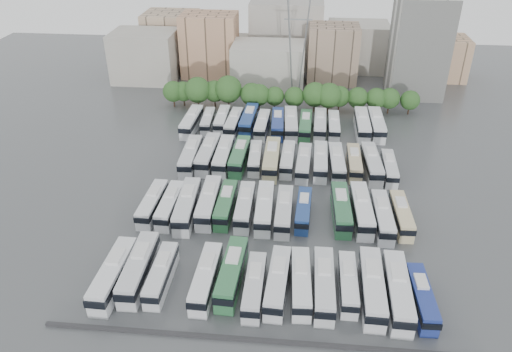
# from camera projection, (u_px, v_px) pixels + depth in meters

# --- Properties ---
(ground) EXTENTS (220.00, 220.00, 0.00)m
(ground) POSITION_uv_depth(u_px,v_px,m) (276.00, 200.00, 91.26)
(ground) COLOR #424447
(ground) RESTS_ON ground
(parapet) EXTENTS (56.00, 0.50, 0.50)m
(parapet) POSITION_uv_depth(u_px,v_px,m) (259.00, 340.00, 62.77)
(parapet) COLOR #2D2D30
(parapet) RESTS_ON ground
(tree_line) EXTENTS (64.80, 7.61, 8.75)m
(tree_line) POSITION_uv_depth(u_px,v_px,m) (278.00, 94.00, 125.32)
(tree_line) COLOR black
(tree_line) RESTS_ON ground
(city_buildings) EXTENTS (102.00, 35.00, 20.00)m
(city_buildings) POSITION_uv_depth(u_px,v_px,m) (267.00, 47.00, 149.69)
(city_buildings) COLOR #9E998E
(city_buildings) RESTS_ON ground
(apartment_tower) EXTENTS (14.00, 14.00, 26.00)m
(apartment_tower) POSITION_uv_depth(u_px,v_px,m) (419.00, 46.00, 131.70)
(apartment_tower) COLOR silver
(apartment_tower) RESTS_ON ground
(electricity_pylon) EXTENTS (9.00, 6.91, 33.83)m
(electricity_pylon) POSITION_uv_depth(u_px,v_px,m) (298.00, 29.00, 124.67)
(electricity_pylon) COLOR slate
(electricity_pylon) RESTS_ON ground
(bus_r0_s0) EXTENTS (3.17, 13.40, 4.19)m
(bus_r0_s0) POSITION_uv_depth(u_px,v_px,m) (114.00, 274.00, 70.78)
(bus_r0_s0) COLOR white
(bus_r0_s0) RESTS_ON ground
(bus_r0_s1) EXTENTS (3.16, 13.51, 4.23)m
(bus_r0_s1) POSITION_uv_depth(u_px,v_px,m) (139.00, 268.00, 71.85)
(bus_r0_s1) COLOR silver
(bus_r0_s1) RESTS_ON ground
(bus_r0_s2) EXTENTS (2.56, 11.57, 3.63)m
(bus_r0_s2) POSITION_uv_depth(u_px,v_px,m) (161.00, 274.00, 71.17)
(bus_r0_s2) COLOR silver
(bus_r0_s2) RESTS_ON ground
(bus_r0_s4) EXTENTS (2.97, 12.48, 3.90)m
(bus_r0_s4) POSITION_uv_depth(u_px,v_px,m) (206.00, 278.00, 70.37)
(bus_r0_s4) COLOR white
(bus_r0_s4) RESTS_ON ground
(bus_r0_s5) EXTENTS (3.41, 13.14, 4.09)m
(bus_r0_s5) POSITION_uv_depth(u_px,v_px,m) (232.00, 273.00, 71.14)
(bus_r0_s5) COLOR #2F6F41
(bus_r0_s5) RESTS_ON ground
(bus_r0_s6) EXTENTS (2.56, 11.67, 3.66)m
(bus_r0_s6) POSITION_uv_depth(u_px,v_px,m) (254.00, 286.00, 69.01)
(bus_r0_s6) COLOR silver
(bus_r0_s6) RESTS_ON ground
(bus_r0_s7) EXTENTS (3.35, 12.63, 3.92)m
(bus_r0_s7) POSITION_uv_depth(u_px,v_px,m) (278.00, 282.00, 69.60)
(bus_r0_s7) COLOR silver
(bus_r0_s7) RESTS_ON ground
(bus_r0_s8) EXTENTS (3.20, 12.32, 3.83)m
(bus_r0_s8) POSITION_uv_depth(u_px,v_px,m) (301.00, 282.00, 69.57)
(bus_r0_s8) COLOR silver
(bus_r0_s8) RESTS_ON ground
(bus_r0_s9) EXTENTS (2.82, 12.83, 4.02)m
(bus_r0_s9) POSITION_uv_depth(u_px,v_px,m) (324.00, 284.00, 69.09)
(bus_r0_s9) COLOR silver
(bus_r0_s9) RESTS_ON ground
(bus_r0_s10) EXTENTS (2.48, 11.07, 3.47)m
(bus_r0_s10) POSITION_uv_depth(u_px,v_px,m) (348.00, 283.00, 69.68)
(bus_r0_s10) COLOR silver
(bus_r0_s10) RESTS_ON ground
(bus_r0_s11) EXTENTS (3.30, 13.66, 4.26)m
(bus_r0_s11) POSITION_uv_depth(u_px,v_px,m) (372.00, 287.00, 68.48)
(bus_r0_s11) COLOR silver
(bus_r0_s11) RESTS_ON ground
(bus_r0_s12) EXTENTS (3.31, 13.69, 4.27)m
(bus_r0_s12) POSITION_uv_depth(u_px,v_px,m) (398.00, 291.00, 67.78)
(bus_r0_s12) COLOR silver
(bus_r0_s12) RESTS_ON ground
(bus_r0_s13) EXTENTS (2.80, 11.31, 3.53)m
(bus_r0_s13) POSITION_uv_depth(u_px,v_px,m) (422.00, 297.00, 67.23)
(bus_r0_s13) COLOR navy
(bus_r0_s13) RESTS_ON ground
(bus_r1_s0) EXTENTS (2.91, 11.96, 3.73)m
(bus_r1_s0) POSITION_uv_depth(u_px,v_px,m) (153.00, 203.00, 86.93)
(bus_r1_s0) COLOR silver
(bus_r1_s0) RESTS_ON ground
(bus_r1_s1) EXTENTS (2.74, 11.97, 3.75)m
(bus_r1_s1) POSITION_uv_depth(u_px,v_px,m) (170.00, 205.00, 86.49)
(bus_r1_s1) COLOR white
(bus_r1_s1) RESTS_ON ground
(bus_r1_s2) EXTENTS (3.53, 13.71, 4.27)m
(bus_r1_s2) POSITION_uv_depth(u_px,v_px,m) (187.00, 205.00, 85.94)
(bus_r1_s2) COLOR silver
(bus_r1_s2) RESTS_ON ground
(bus_r1_s3) EXTENTS (3.07, 13.20, 4.13)m
(bus_r1_s3) POSITION_uv_depth(u_px,v_px,m) (209.00, 202.00, 86.96)
(bus_r1_s3) COLOR silver
(bus_r1_s3) RESTS_ON ground
(bus_r1_s4) EXTENTS (2.78, 12.11, 3.79)m
(bus_r1_s4) POSITION_uv_depth(u_px,v_px,m) (226.00, 204.00, 86.65)
(bus_r1_s4) COLOR #2E6B3E
(bus_r1_s4) RESTS_ON ground
(bus_r1_s5) EXTENTS (2.76, 12.20, 3.82)m
(bus_r1_s5) POSITION_uv_depth(u_px,v_px,m) (245.00, 206.00, 86.05)
(bus_r1_s5) COLOR silver
(bus_r1_s5) RESTS_ON ground
(bus_r1_s6) EXTENTS (3.06, 12.93, 4.04)m
(bus_r1_s6) POSITION_uv_depth(u_px,v_px,m) (265.00, 207.00, 85.56)
(bus_r1_s6) COLOR white
(bus_r1_s6) RESTS_ON ground
(bus_r1_s7) EXTENTS (2.79, 12.29, 3.85)m
(bus_r1_s7) POSITION_uv_depth(u_px,v_px,m) (284.00, 211.00, 84.84)
(bus_r1_s7) COLOR silver
(bus_r1_s7) RESTS_ON ground
(bus_r1_s8) EXTENTS (2.89, 11.12, 3.46)m
(bus_r1_s8) POSITION_uv_depth(u_px,v_px,m) (303.00, 210.00, 85.45)
(bus_r1_s8) COLOR navy
(bus_r1_s8) RESTS_ON ground
(bus_r1_s10) EXTENTS (3.21, 13.01, 4.06)m
(bus_r1_s10) POSITION_uv_depth(u_px,v_px,m) (341.00, 209.00, 85.27)
(bus_r1_s10) COLOR #2C6740
(bus_r1_s10) RESTS_ON ground
(bus_r1_s11) EXTENTS (3.39, 13.47, 4.20)m
(bus_r1_s11) POSITION_uv_depth(u_px,v_px,m) (362.00, 209.00, 84.90)
(bus_r1_s11) COLOR white
(bus_r1_s11) RESTS_ON ground
(bus_r1_s12) EXTENTS (2.91, 12.49, 3.91)m
(bus_r1_s12) POSITION_uv_depth(u_px,v_px,m) (382.00, 216.00, 83.35)
(bus_r1_s12) COLOR silver
(bus_r1_s12) RESTS_ON ground
(bus_r1_s13) EXTENTS (2.80, 11.61, 3.63)m
(bus_r1_s13) POSITION_uv_depth(u_px,v_px,m) (401.00, 215.00, 83.99)
(bus_r1_s13) COLOR beige
(bus_r1_s13) RESTS_ON ground
(bus_r2_s1) EXTENTS (3.22, 13.35, 4.17)m
(bus_r2_s1) POSITION_uv_depth(u_px,v_px,m) (191.00, 156.00, 101.78)
(bus_r2_s1) COLOR silver
(bus_r2_s1) RESTS_ON ground
(bus_r2_s2) EXTENTS (3.33, 13.64, 4.25)m
(bus_r2_s2) POSITION_uv_depth(u_px,v_px,m) (208.00, 154.00, 102.51)
(bus_r2_s2) COLOR silver
(bus_r2_s2) RESTS_ON ground
(bus_r2_s3) EXTENTS (2.87, 13.09, 4.11)m
(bus_r2_s3) POSITION_uv_depth(u_px,v_px,m) (224.00, 155.00, 101.97)
(bus_r2_s3) COLOR silver
(bus_r2_s3) RESTS_ON ground
(bus_r2_s4) EXTENTS (3.27, 13.04, 4.06)m
(bus_r2_s4) POSITION_uv_depth(u_px,v_px,m) (240.00, 156.00, 101.91)
(bus_r2_s4) COLOR #307143
(bus_r2_s4) RESTS_ON ground
(bus_r2_s5) EXTENTS (2.81, 11.13, 3.47)m
(bus_r2_s5) POSITION_uv_depth(u_px,v_px,m) (255.00, 158.00, 101.75)
(bus_r2_s5) COLOR silver
(bus_r2_s5) RESTS_ON ground
(bus_r2_s6) EXTENTS (3.02, 13.63, 4.27)m
(bus_r2_s6) POSITION_uv_depth(u_px,v_px,m) (272.00, 159.00, 100.64)
(bus_r2_s6) COLOR #C1B885
(bus_r2_s6) RESTS_ON ground
(bus_r2_s7) EXTENTS (2.82, 11.66, 3.64)m
(bus_r2_s7) POSITION_uv_depth(u_px,v_px,m) (288.00, 159.00, 101.16)
(bus_r2_s7) COLOR silver
(bus_r2_s7) RESTS_ON ground
(bus_r2_s8) EXTENTS (3.22, 12.26, 3.81)m
(bus_r2_s8) POSITION_uv_depth(u_px,v_px,m) (304.00, 163.00, 99.62)
(bus_r2_s8) COLOR silver
(bus_r2_s8) RESTS_ON ground
(bus_r2_s9) EXTENTS (2.94, 12.56, 3.93)m
(bus_r2_s9) POSITION_uv_depth(u_px,v_px,m) (320.00, 161.00, 100.11)
(bus_r2_s9) COLOR silver
(bus_r2_s9) RESTS_ON ground
(bus_r2_s10) EXTENTS (3.13, 12.59, 3.93)m
(bus_r2_s10) POSITION_uv_depth(u_px,v_px,m) (337.00, 163.00, 99.52)
(bus_r2_s10) COLOR silver
(bus_r2_s10) RESTS_ON ground
(bus_r2_s11) EXTENTS (2.66, 11.81, 3.70)m
(bus_r2_s11) POSITION_uv_depth(u_px,v_px,m) (354.00, 162.00, 99.80)
(bus_r2_s11) COLOR #C3B086
(bus_r2_s11) RESTS_ON ground
(bus_r2_s12) EXTENTS (3.53, 13.25, 4.12)m
(bus_r2_s12) POSITION_uv_depth(u_px,v_px,m) (372.00, 163.00, 99.06)
(bus_r2_s12) COLOR silver
(bus_r2_s12) RESTS_ON ground
(bus_r2_s13) EXTENTS (2.67, 11.27, 3.52)m
(bus_r2_s13) POSITION_uv_depth(u_px,v_px,m) (389.00, 168.00, 98.08)
(bus_r2_s13) COLOR silver
(bus_r2_s13) RESTS_ON ground
(bus_r3_s0) EXTENTS (3.32, 13.19, 4.11)m
(bus_r3_s0) POSITION_uv_depth(u_px,v_px,m) (192.00, 121.00, 116.68)
(bus_r3_s0) COLOR silver
(bus_r3_s0) RESTS_ON ground
(bus_r3_s1) EXTENTS (2.86, 10.97, 3.41)m
(bus_r3_s1) POSITION_uv_depth(u_px,v_px,m) (208.00, 121.00, 117.84)
(bus_r3_s1) COLOR silver
(bus_r3_s1) RESTS_ON ground
(bus_r3_s2) EXTENTS (2.70, 11.77, 3.68)m
(bus_r3_s2) POSITION_uv_depth(u_px,v_px,m) (222.00, 120.00, 118.08)
(bus_r3_s2) COLOR white
(bus_r3_s2) RESTS_ON ground
(bus_r3_s3) EXTENTS (3.24, 12.35, 3.84)m
(bus_r3_s3) POSITION_uv_depth(u_px,v_px,m) (234.00, 123.00, 116.33)
(bus_r3_s3) COLOR silver
(bus_r3_s3) RESTS_ON ground
(bus_r3_s4) EXTENTS (3.49, 13.41, 4.17)m
(bus_r3_s4) POSITION_uv_depth(u_px,v_px,m) (249.00, 120.00, 117.43)
(bus_r3_s4) COLOR navy
(bus_r3_s4) RESTS_ON ground
(bus_r3_s5) EXTENTS (3.00, 12.10, 3.77)m
(bus_r3_s5) POSITION_uv_depth(u_px,v_px,m) (262.00, 125.00, 115.51)
(bus_r3_s5) COLOR silver
(bus_r3_s5) RESTS_ON ground
(bus_r3_s6) EXTENTS (3.29, 12.73, 3.96)m
(bus_r3_s6) POSITION_uv_depth(u_px,v_px,m) (278.00, 124.00, 115.81)
(bus_r3_s6) COLOR navy
(bus_r3_s6) RESTS_ON ground
(bus_r3_s7) EXTENTS (3.62, 13.53, 4.20)m
(bus_r3_s7) POSITION_uv_depth(u_px,v_px,m) (291.00, 123.00, 115.65)
(bus_r3_s7) COLOR silver
(bus_r3_s7) RESTS_ON ground
(bus_r3_s8) EXTENTS (3.01, 12.42, 3.88)m
(bus_r3_s8) POSITION_uv_depth(u_px,v_px,m) (305.00, 125.00, 115.03)
(bus_r3_s8) COLOR #2E6B3E
(bus_r3_s8) RESTS_ON ground
(bus_r3_s9) EXTENTS (3.09, 12.74, 3.98)m
(bus_r3_s9) POSITION_uv_depth(u_px,v_px,m) (320.00, 124.00, 115.43)
(bus_r3_s9) COLOR silver
(bus_r3_s9) RESTS_ON ground
(bus_r3_s10) EXTENTS (2.66, 11.75, 3.68)m
(bus_r3_s10) POSITION_uv_depth(u_px,v_px,m) (334.00, 125.00, 115.24)
(bus_r3_s10) COLOR silver
(bus_r3_s10) RESTS_ON ground
(bus_r3_s12) EXTENTS (3.03, 13.67, 4.29)m
(bus_r3_s12) POSITION_uv_depth(u_px,v_px,m) (362.00, 124.00, 115.02)
(bus_r3_s12) COLOR silver
(bus_r3_s12) RESTS_ON ground
(bus_r3_s13) EXTENTS (3.02, 13.60, 4.26)m
(bus_r3_s13) POSITION_uv_depth(u_px,v_px,m) (376.00, 124.00, 115.13)
(bus_r3_s13) COLOR silver
(bus_r3_s13) RESTS_ON ground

